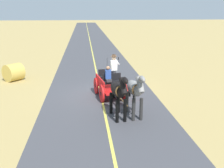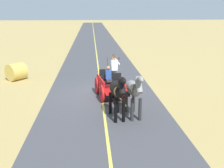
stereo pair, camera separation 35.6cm
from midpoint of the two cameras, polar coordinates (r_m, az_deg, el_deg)
name	(u,v)px [view 2 (the right image)]	position (r m, az deg, el deg)	size (l,w,h in m)	color
ground_plane	(102,94)	(15.66, -1.61, -2.16)	(200.00, 200.00, 0.00)	tan
road_surface	(102,94)	(15.66, -1.61, -2.15)	(6.37, 160.00, 0.01)	#424247
road_centre_stripe	(102,94)	(15.66, -1.61, -2.13)	(0.12, 160.00, 0.00)	#DBCC4C
horse_drawn_carriage	(111,83)	(14.88, 0.41, 0.14)	(1.77, 4.51, 2.50)	red
horse_near_side	(134,90)	(12.05, 5.62, -1.28)	(0.73, 2.14, 2.21)	gray
horse_off_side	(117,91)	(11.83, 2.03, -1.55)	(0.78, 2.15, 2.21)	black
hay_bale	(16,72)	(19.70, -19.53, 2.54)	(1.20, 1.20, 1.10)	gold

